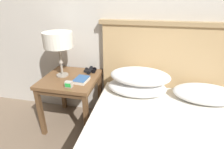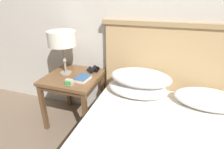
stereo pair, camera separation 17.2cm
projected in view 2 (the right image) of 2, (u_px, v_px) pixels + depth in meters
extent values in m
cube|color=beige|center=(136.00, 8.00, 1.77)|extent=(8.00, 0.06, 2.60)
cube|color=brown|center=(73.00, 77.00, 1.95)|extent=(0.58, 0.58, 0.04)
cube|color=brown|center=(73.00, 80.00, 1.97)|extent=(0.55, 0.55, 0.05)
cube|color=brown|center=(43.00, 108.00, 1.92)|extent=(0.04, 0.04, 0.57)
cube|color=brown|center=(85.00, 117.00, 1.78)|extent=(0.04, 0.04, 0.57)
cube|color=brown|center=(68.00, 87.00, 2.37)|extent=(0.04, 0.04, 0.57)
cube|color=brown|center=(103.00, 93.00, 2.22)|extent=(0.04, 0.04, 0.57)
cube|color=white|center=(170.00, 106.00, 1.62)|extent=(1.36, 0.28, 0.01)
cube|color=tan|center=(172.00, 81.00, 1.88)|extent=(1.48, 0.06, 1.14)
cube|color=#A4865B|center=(181.00, 25.00, 1.64)|extent=(1.56, 0.10, 0.04)
ellipsoid|color=white|center=(137.00, 88.00, 1.78)|extent=(0.60, 0.36, 0.15)
ellipsoid|color=white|center=(208.00, 99.00, 1.59)|extent=(0.60, 0.36, 0.15)
ellipsoid|color=white|center=(140.00, 77.00, 1.72)|extent=(0.60, 0.36, 0.15)
cylinder|color=gray|center=(66.00, 73.00, 1.99)|extent=(0.13, 0.13, 0.01)
cylinder|color=gray|center=(64.00, 59.00, 1.92)|extent=(0.02, 0.02, 0.31)
sphere|color=gray|center=(65.00, 61.00, 1.93)|extent=(0.04, 0.04, 0.04)
cylinder|color=silver|center=(62.00, 38.00, 1.83)|extent=(0.30, 0.30, 0.16)
cube|color=silver|center=(83.00, 79.00, 1.83)|extent=(0.14, 0.18, 0.03)
cube|color=#2D568E|center=(83.00, 77.00, 1.82)|extent=(0.14, 0.18, 0.00)
cube|color=#2D568E|center=(78.00, 78.00, 1.85)|extent=(0.02, 0.17, 0.04)
cylinder|color=black|center=(92.00, 70.00, 2.02)|extent=(0.05, 0.10, 0.04)
cylinder|color=black|center=(96.00, 71.00, 2.01)|extent=(0.05, 0.01, 0.05)
cylinder|color=black|center=(88.00, 70.00, 2.03)|extent=(0.04, 0.02, 0.04)
cylinder|color=black|center=(94.00, 68.00, 2.07)|extent=(0.05, 0.10, 0.04)
cylinder|color=black|center=(98.00, 69.00, 2.07)|extent=(0.05, 0.01, 0.05)
cylinder|color=black|center=(90.00, 68.00, 2.08)|extent=(0.04, 0.02, 0.04)
cube|color=black|center=(93.00, 69.00, 2.04)|extent=(0.06, 0.04, 0.01)
cylinder|color=black|center=(93.00, 68.00, 2.04)|extent=(0.02, 0.01, 0.02)
cube|color=#B7B2A8|center=(69.00, 82.00, 1.72)|extent=(0.07, 0.04, 0.06)
cube|color=green|center=(68.00, 83.00, 1.70)|extent=(0.06, 0.00, 0.04)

